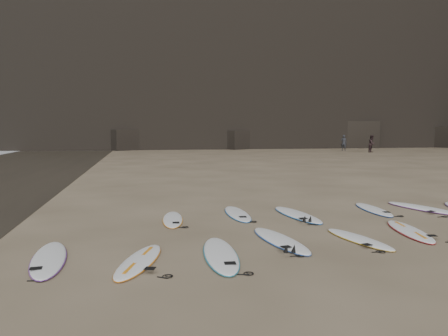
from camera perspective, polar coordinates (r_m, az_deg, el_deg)
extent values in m
plane|color=#897559|center=(10.56, 9.93, -9.36)|extent=(240.00, 240.00, 0.00)
cube|color=black|center=(72.98, 0.41, 18.97)|extent=(170.00, 32.00, 40.00)
cube|color=black|center=(55.81, 1.35, 3.69)|extent=(4.23, 4.46, 2.33)
cube|color=black|center=(62.51, 16.62, 4.22)|extent=(5.95, 5.19, 3.59)
cube|color=black|center=(67.85, 27.22, 3.62)|extent=(5.31, 5.56, 2.88)
cube|color=black|center=(54.63, -13.20, 3.61)|extent=(4.49, 4.76, 2.49)
ellipsoid|color=white|center=(8.95, -11.03, -11.79)|extent=(1.26, 2.44, 0.09)
ellipsoid|color=white|center=(9.21, -0.45, -11.16)|extent=(0.82, 2.76, 0.10)
ellipsoid|color=white|center=(10.40, 7.35, -9.29)|extent=(1.01, 2.69, 0.09)
ellipsoid|color=white|center=(10.92, 17.20, -8.82)|extent=(1.01, 2.33, 0.08)
ellipsoid|color=white|center=(12.17, 23.08, -7.54)|extent=(1.07, 2.58, 0.09)
ellipsoid|color=white|center=(12.71, -6.72, -6.64)|extent=(0.71, 2.31, 0.08)
ellipsoid|color=white|center=(13.43, 1.77, -5.95)|extent=(0.62, 2.51, 0.09)
ellipsoid|color=white|center=(13.44, 9.54, -5.99)|extent=(1.02, 2.80, 0.10)
ellipsoid|color=white|center=(14.91, 18.92, -5.11)|extent=(0.78, 2.46, 0.09)
ellipsoid|color=white|center=(15.71, 24.55, -4.77)|extent=(1.47, 2.82, 0.10)
ellipsoid|color=white|center=(9.58, -21.92, -10.89)|extent=(0.91, 2.71, 0.10)
imported|color=black|center=(53.53, 15.37, 3.20)|extent=(0.81, 0.78, 1.87)
imported|color=black|center=(50.71, 18.76, 3.01)|extent=(1.16, 1.11, 1.88)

